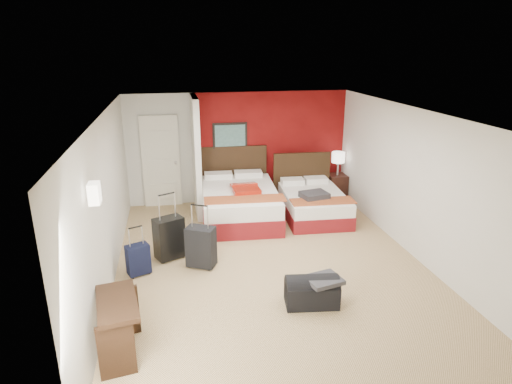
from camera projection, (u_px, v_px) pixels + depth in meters
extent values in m
plane|color=tan|center=(270.00, 263.00, 7.31)|extent=(6.50, 6.50, 0.00)
cube|color=silver|center=(239.00, 148.00, 9.93)|extent=(5.00, 0.04, 2.50)
cube|color=silver|center=(106.00, 203.00, 6.46)|extent=(0.04, 6.50, 2.50)
cube|color=black|center=(230.00, 136.00, 9.75)|extent=(0.78, 0.03, 0.58)
cube|color=white|center=(94.00, 193.00, 4.88)|extent=(0.12, 0.20, 0.24)
cube|color=maroon|center=(271.00, 147.00, 10.05)|extent=(3.50, 0.04, 2.50)
cube|color=silver|center=(196.00, 156.00, 9.16)|extent=(0.12, 1.20, 2.50)
cube|color=silver|center=(161.00, 162.00, 9.64)|extent=(0.82, 0.06, 2.05)
cube|color=white|center=(240.00, 204.00, 9.08)|extent=(1.68, 2.29, 0.66)
cube|color=white|center=(314.00, 205.00, 9.20)|extent=(1.34, 1.84, 0.53)
cube|color=#A01C0D|center=(245.00, 188.00, 8.88)|extent=(0.55, 0.75, 0.09)
cube|color=#343337|center=(314.00, 195.00, 8.80)|extent=(0.59, 0.50, 0.12)
cube|color=black|center=(336.00, 187.00, 10.29)|extent=(0.42, 0.42, 0.59)
cylinder|color=silver|center=(338.00, 164.00, 10.11)|extent=(0.35, 0.35, 0.54)
cube|color=black|center=(169.00, 239.00, 7.37)|extent=(0.55, 0.47, 0.71)
cube|color=black|center=(201.00, 248.00, 7.09)|extent=(0.53, 0.45, 0.67)
cube|color=black|center=(138.00, 261.00, 6.87)|extent=(0.40, 0.33, 0.48)
cube|color=black|center=(312.00, 293.00, 6.09)|extent=(0.78, 0.48, 0.37)
cube|color=#38383D|center=(324.00, 280.00, 6.00)|extent=(0.54, 0.48, 0.06)
cube|color=black|center=(120.00, 328.00, 5.05)|extent=(0.57, 0.93, 0.73)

